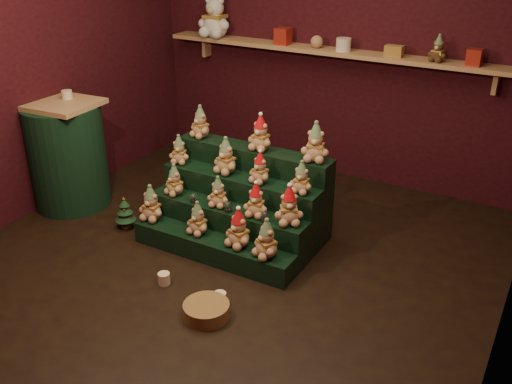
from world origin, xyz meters
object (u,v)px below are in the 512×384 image
Objects in this scene: white_bear at (215,12)px; snow_globe_b at (228,207)px; brown_bear at (438,49)px; snow_globe_a at (193,198)px; riser_tier_front at (212,248)px; side_table at (67,155)px; snow_globe_c at (265,217)px; mug_left at (164,279)px; mug_right at (220,298)px; mini_christmas_tree at (125,213)px; wicker_basket at (206,310)px.

snow_globe_b is at bearing -55.98° from white_bear.
brown_bear is (2.31, 0.00, -0.14)m from white_bear.
white_bear is 2.31m from brown_bear.
snow_globe_a is at bearing -63.96° from white_bear.
riser_tier_front is 1.74m from side_table.
brown_bear is at bearing 67.26° from snow_globe_c.
snow_globe_c is 2.08m from side_table.
mug_left is (0.17, -0.63, -0.35)m from snow_globe_a.
riser_tier_front is 15.31× the size of mug_right.
mug_right is at bearing -62.91° from snow_globe_b.
mini_christmas_tree is 1.41m from mug_right.
wicker_basket is at bearing -91.25° from mug_right.
side_table is 2.12m from white_bear.
wicker_basket is (1.31, -0.67, -0.10)m from mini_christmas_tree.
mini_christmas_tree is 2.37m from white_bear.
snow_globe_a reaches higher than mini_christmas_tree.
wicker_basket reaches higher than mug_right.
brown_bear reaches higher than side_table.
white_bear is at bearing 123.26° from mug_right.
mini_christmas_tree is at bearing -83.48° from white_bear.
brown_bear is (0.74, 2.39, 1.39)m from mug_right.
white_bear reaches higher than mug_left.
snow_globe_c is at bearing 51.70° from mug_left.
side_table is at bearing 158.04° from mug_left.
brown_bear is (0.75, 2.55, 1.38)m from wicker_basket.
side_table reaches higher than snow_globe_a.
side_table is 0.84m from mini_christmas_tree.
wicker_basket is at bearing -27.29° from mini_christmas_tree.
snow_globe_b is at bearing 70.54° from riser_tier_front.
white_bear is (-1.24, 1.75, 1.17)m from snow_globe_b.
riser_tier_front is 1.40× the size of side_table.
side_table is at bearing -107.31° from white_bear.
snow_globe_b is at bearing 117.09° from mug_right.
snow_globe_c is at bearing 89.24° from wicker_basket.
mini_christmas_tree is (-0.99, -0.12, -0.25)m from snow_globe_b.
snow_globe_a is (-0.28, 0.16, 0.31)m from riser_tier_front.
mini_christmas_tree is at bearing -169.37° from snow_globe_a.
riser_tier_front is at bearing 76.68° from mug_left.
snow_globe_c is at bearing 5.29° from mini_christmas_tree.
wicker_basket is (-0.00, -0.16, 0.00)m from mug_right.
mug_right is (0.49, -0.00, 0.00)m from mug_left.
mini_christmas_tree is at bearing 152.71° from wicker_basket.
snow_globe_c reaches higher than riser_tier_front.
white_bear is at bearing 69.83° from side_table.
snow_globe_c is at bearing 22.41° from riser_tier_front.
snow_globe_b is 0.98× the size of snow_globe_c.
mini_christmas_tree reaches higher than wicker_basket.
mug_right is 0.41× the size of brown_bear.
mini_christmas_tree is (0.76, -0.12, -0.35)m from side_table.
riser_tier_front reaches higher than mug_left.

